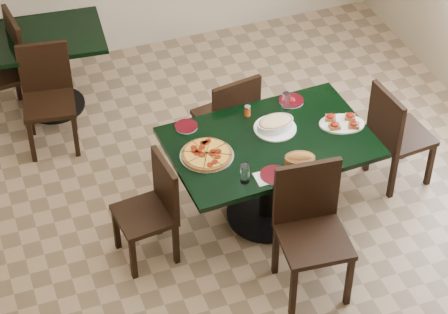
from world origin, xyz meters
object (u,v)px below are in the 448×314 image
object	(u,v)px
main_table	(269,160)
back_chair_near	(48,91)
pepperoni_pizza	(207,154)
chair_left	(154,206)
chair_far	(230,116)
chair_near	(310,222)
back_chair_left	(5,63)
bread_basket	(300,159)
lasagna_casserole	(275,124)
bruschetta_platter	(342,122)
chair_right	(395,132)
back_table	(47,58)

from	to	relation	value
main_table	back_chair_near	distance (m)	2.01
pepperoni_pizza	main_table	bearing A→B (deg)	0.97
chair_left	pepperoni_pizza	size ratio (longest dim) A/B	2.18
main_table	chair_far	distance (m)	0.68
chair_near	back_chair_near	xyz separation A→B (m)	(-1.37, 2.18, -0.06)
back_chair_left	bread_basket	xyz separation A→B (m)	(1.71, -2.26, 0.24)
chair_near	lasagna_casserole	bearing A→B (deg)	90.96
chair_near	main_table	bearing A→B (deg)	97.29
chair_far	lasagna_casserole	xyz separation A→B (m)	(0.14, -0.56, 0.30)
chair_far	lasagna_casserole	size ratio (longest dim) A/B	2.83
back_chair_left	bruschetta_platter	xyz separation A→B (m)	(2.18, -1.96, 0.23)
chair_far	bread_basket	bearing A→B (deg)	89.93
chair_right	pepperoni_pizza	size ratio (longest dim) A/B	2.31
lasagna_casserole	back_chair_near	bearing A→B (deg)	129.87
chair_far	back_chair_left	size ratio (longest dim) A/B	0.91
chair_near	back_chair_left	size ratio (longest dim) A/B	1.02
back_chair_left	lasagna_casserole	size ratio (longest dim) A/B	3.10
back_table	bruschetta_platter	distance (m)	2.69
back_chair_near	bruschetta_platter	xyz separation A→B (m)	(1.91, -1.51, 0.27)
bread_basket	bruschetta_platter	size ratio (longest dim) A/B	0.64
chair_near	bread_basket	world-z (taller)	chair_near
chair_right	back_chair_left	bearing A→B (deg)	49.62
pepperoni_pizza	chair_far	bearing A→B (deg)	57.86
back_table	chair_near	size ratio (longest dim) A/B	1.06
chair_far	bread_basket	size ratio (longest dim) A/B	3.58
chair_near	pepperoni_pizza	world-z (taller)	chair_near
chair_right	pepperoni_pizza	distance (m)	1.59
lasagna_casserole	bruschetta_platter	distance (m)	0.50
back_chair_left	back_chair_near	bearing A→B (deg)	23.80
chair_right	bruschetta_platter	distance (m)	0.58
lasagna_casserole	bruschetta_platter	size ratio (longest dim) A/B	0.80
pepperoni_pizza	lasagna_casserole	distance (m)	0.58
back_table	pepperoni_pizza	distance (m)	2.11
back_table	chair_right	world-z (taller)	chair_right
chair_far	chair_right	world-z (taller)	chair_right
back_chair_near	pepperoni_pizza	bearing A→B (deg)	-51.22
chair_near	chair_left	world-z (taller)	chair_near
back_chair_near	main_table	bearing A→B (deg)	-39.03
lasagna_casserole	bruschetta_platter	xyz separation A→B (m)	(0.48, -0.12, -0.02)
bread_basket	bruschetta_platter	bearing A→B (deg)	49.53
chair_left	lasagna_casserole	world-z (taller)	lasagna_casserole
main_table	lasagna_casserole	world-z (taller)	lasagna_casserole
chair_left	bruschetta_platter	size ratio (longest dim) A/B	2.15
chair_near	lasagna_casserole	size ratio (longest dim) A/B	3.15
chair_near	pepperoni_pizza	size ratio (longest dim) A/B	2.57
chair_left	bread_basket	distance (m)	1.09
main_table	chair_near	world-z (taller)	chair_near
chair_right	chair_left	distance (m)	1.99
back_chair_left	lasagna_casserole	bearing A→B (deg)	36.50
chair_right	back_table	bearing A→B (deg)	45.79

